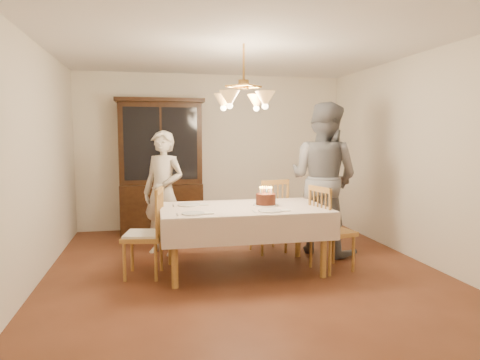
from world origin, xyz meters
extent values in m
plane|color=#582B19|center=(0.00, 0.00, 0.00)|extent=(5.00, 5.00, 0.00)
plane|color=white|center=(0.00, 0.00, 2.60)|extent=(5.00, 5.00, 0.00)
plane|color=white|center=(0.00, 2.50, 1.30)|extent=(4.50, 0.00, 4.50)
plane|color=white|center=(0.00, -2.50, 1.30)|extent=(4.50, 0.00, 4.50)
plane|color=white|center=(-2.25, 0.00, 1.30)|extent=(0.00, 5.00, 5.00)
plane|color=white|center=(2.25, 0.00, 1.30)|extent=(0.00, 5.00, 5.00)
cube|color=olive|center=(0.00, 0.00, 0.73)|extent=(1.80, 1.00, 0.04)
cube|color=white|center=(0.00, 0.00, 0.75)|extent=(1.90, 1.10, 0.01)
cylinder|color=olive|center=(-0.82, -0.42, 0.35)|extent=(0.07, 0.07, 0.71)
cylinder|color=olive|center=(0.82, -0.42, 0.35)|extent=(0.07, 0.07, 0.71)
cylinder|color=olive|center=(-0.82, 0.42, 0.35)|extent=(0.07, 0.07, 0.71)
cylinder|color=olive|center=(0.82, 0.42, 0.35)|extent=(0.07, 0.07, 0.71)
cube|color=black|center=(-0.88, 2.23, 0.40)|extent=(1.30, 0.50, 0.80)
cube|color=black|center=(-0.88, 2.28, 1.45)|extent=(1.30, 0.40, 1.30)
cube|color=black|center=(-0.88, 2.08, 1.45)|extent=(1.14, 0.01, 1.14)
cube|color=black|center=(-0.88, 2.23, 2.13)|extent=(1.38, 0.54, 0.06)
cube|color=olive|center=(0.51, 0.75, 0.45)|extent=(0.53, 0.51, 0.05)
cube|color=olive|center=(0.55, 0.57, 0.97)|extent=(0.40, 0.13, 0.06)
cylinder|color=olive|center=(0.64, 0.96, 0.21)|extent=(0.04, 0.04, 0.43)
cylinder|color=olive|center=(0.29, 0.87, 0.21)|extent=(0.04, 0.04, 0.43)
cylinder|color=olive|center=(0.72, 0.63, 0.21)|extent=(0.04, 0.04, 0.43)
cylinder|color=olive|center=(0.37, 0.54, 0.21)|extent=(0.04, 0.04, 0.43)
cube|color=olive|center=(-1.14, 0.04, 0.45)|extent=(0.49, 0.51, 0.05)
cube|color=olive|center=(-0.96, 0.01, 0.97)|extent=(0.11, 0.40, 0.06)
cylinder|color=olive|center=(-1.28, 0.25, 0.21)|extent=(0.04, 0.04, 0.43)
cylinder|color=olive|center=(-1.34, -0.11, 0.21)|extent=(0.04, 0.04, 0.43)
cylinder|color=olive|center=(-0.94, 0.19, 0.21)|extent=(0.04, 0.04, 0.43)
cylinder|color=olive|center=(-1.01, -0.17, 0.21)|extent=(0.04, 0.04, 0.43)
cube|color=silver|center=(-1.14, 0.04, 0.48)|extent=(0.45, 0.46, 0.03)
cube|color=olive|center=(1.03, -0.18, 0.45)|extent=(0.52, 0.53, 0.05)
cube|color=olive|center=(0.84, -0.23, 0.97)|extent=(0.14, 0.40, 0.06)
cylinder|color=olive|center=(1.24, -0.31, 0.21)|extent=(0.04, 0.04, 0.43)
cylinder|color=olive|center=(1.15, 0.04, 0.21)|extent=(0.04, 0.04, 0.43)
cylinder|color=olive|center=(0.91, -0.40, 0.21)|extent=(0.04, 0.04, 0.43)
cylinder|color=olive|center=(0.82, -0.05, 0.21)|extent=(0.04, 0.04, 0.43)
imported|color=beige|center=(-0.89, 0.94, 0.82)|extent=(0.72, 0.67, 1.65)
imported|color=slate|center=(1.21, 0.57, 1.01)|extent=(1.21, 1.24, 2.01)
cylinder|color=white|center=(0.27, 0.03, 0.77)|extent=(0.30, 0.30, 0.01)
cylinder|color=#3B160D|center=(0.27, 0.03, 0.84)|extent=(0.23, 0.23, 0.13)
cylinder|color=#598CD8|center=(0.34, 0.03, 0.93)|extent=(0.01, 0.01, 0.07)
sphere|color=#FFB23F|center=(0.34, 0.03, 0.97)|extent=(0.01, 0.01, 0.01)
cylinder|color=pink|center=(0.34, 0.06, 0.93)|extent=(0.01, 0.01, 0.07)
sphere|color=#FFB23F|center=(0.34, 0.06, 0.97)|extent=(0.01, 0.01, 0.01)
cylinder|color=#EACC66|center=(0.32, 0.08, 0.93)|extent=(0.01, 0.01, 0.07)
sphere|color=#FFB23F|center=(0.32, 0.08, 0.97)|extent=(0.01, 0.01, 0.01)
cylinder|color=#598CD8|center=(0.30, 0.10, 0.93)|extent=(0.01, 0.01, 0.07)
sphere|color=#FFB23F|center=(0.30, 0.10, 0.97)|extent=(0.01, 0.01, 0.01)
cylinder|color=pink|center=(0.27, 0.10, 0.93)|extent=(0.01, 0.01, 0.07)
sphere|color=#FFB23F|center=(0.27, 0.10, 0.97)|extent=(0.01, 0.01, 0.01)
cylinder|color=#EACC66|center=(0.25, 0.10, 0.93)|extent=(0.01, 0.01, 0.07)
sphere|color=#FFB23F|center=(0.25, 0.10, 0.97)|extent=(0.01, 0.01, 0.01)
cylinder|color=#598CD8|center=(0.23, 0.08, 0.93)|extent=(0.01, 0.01, 0.07)
sphere|color=#FFB23F|center=(0.23, 0.08, 0.97)|extent=(0.01, 0.01, 0.01)
cylinder|color=pink|center=(0.21, 0.06, 0.93)|extent=(0.01, 0.01, 0.07)
sphere|color=#FFB23F|center=(0.21, 0.06, 0.97)|extent=(0.01, 0.01, 0.01)
cylinder|color=#EACC66|center=(0.20, 0.03, 0.93)|extent=(0.01, 0.01, 0.07)
sphere|color=#FFB23F|center=(0.20, 0.03, 0.97)|extent=(0.01, 0.01, 0.01)
cylinder|color=#598CD8|center=(0.21, 0.01, 0.93)|extent=(0.01, 0.01, 0.07)
sphere|color=#FFB23F|center=(0.21, 0.01, 0.97)|extent=(0.01, 0.01, 0.01)
cylinder|color=pink|center=(0.23, -0.02, 0.93)|extent=(0.01, 0.01, 0.07)
sphere|color=#FFB23F|center=(0.23, -0.02, 0.97)|extent=(0.01, 0.01, 0.01)
cylinder|color=#EACC66|center=(0.25, -0.03, 0.93)|extent=(0.01, 0.01, 0.07)
sphere|color=#FFB23F|center=(0.25, -0.03, 0.97)|extent=(0.01, 0.01, 0.01)
cylinder|color=#598CD8|center=(0.27, -0.04, 0.93)|extent=(0.01, 0.01, 0.07)
sphere|color=#FFB23F|center=(0.27, -0.04, 0.97)|extent=(0.01, 0.01, 0.01)
cylinder|color=pink|center=(0.30, -0.03, 0.93)|extent=(0.01, 0.01, 0.07)
sphere|color=#FFB23F|center=(0.30, -0.03, 0.97)|extent=(0.01, 0.01, 0.01)
cylinder|color=#EACC66|center=(0.32, -0.02, 0.93)|extent=(0.01, 0.01, 0.07)
sphere|color=#FFB23F|center=(0.32, -0.02, 0.97)|extent=(0.01, 0.01, 0.01)
cylinder|color=#598CD8|center=(0.34, 0.01, 0.93)|extent=(0.01, 0.01, 0.07)
sphere|color=#FFB23F|center=(0.34, 0.01, 0.97)|extent=(0.01, 0.01, 0.01)
cylinder|color=white|center=(-0.62, -0.35, 0.77)|extent=(0.24, 0.24, 0.02)
cube|color=silver|center=(-0.78, -0.35, 0.76)|extent=(0.01, 0.16, 0.01)
cube|color=silver|center=(-0.45, -0.35, 0.76)|extent=(0.10, 0.10, 0.01)
cylinder|color=white|center=(0.22, -0.35, 0.77)|extent=(0.26, 0.26, 0.02)
cube|color=silver|center=(0.04, -0.35, 0.76)|extent=(0.01, 0.16, 0.01)
cube|color=silver|center=(0.39, -0.35, 0.76)|extent=(0.10, 0.10, 0.01)
cylinder|color=white|center=(-0.61, 0.23, 0.77)|extent=(0.27, 0.27, 0.02)
cube|color=silver|center=(-0.79, 0.23, 0.76)|extent=(0.01, 0.16, 0.01)
cube|color=silver|center=(-0.43, 0.23, 0.76)|extent=(0.10, 0.10, 0.01)
cylinder|color=#BF8C3F|center=(0.00, 0.00, 2.40)|extent=(0.02, 0.02, 0.40)
cylinder|color=#BF8C3F|center=(0.00, 0.00, 2.15)|extent=(0.12, 0.12, 0.10)
cone|color=#D8994C|center=(0.20, 0.20, 1.97)|extent=(0.22, 0.22, 0.18)
sphere|color=#FFD899|center=(0.20, 0.20, 1.90)|extent=(0.07, 0.07, 0.07)
cone|color=#D8994C|center=(-0.20, 0.20, 1.97)|extent=(0.22, 0.22, 0.18)
sphere|color=#FFD899|center=(-0.20, 0.20, 1.90)|extent=(0.07, 0.07, 0.07)
cone|color=#D8994C|center=(-0.20, -0.20, 1.97)|extent=(0.22, 0.22, 0.18)
sphere|color=#FFD899|center=(-0.20, -0.20, 1.90)|extent=(0.07, 0.07, 0.07)
cone|color=#D8994C|center=(0.20, -0.20, 1.97)|extent=(0.22, 0.22, 0.18)
sphere|color=#FFD899|center=(0.20, -0.20, 1.90)|extent=(0.07, 0.07, 0.07)
camera|label=1|loc=(-1.04, -4.77, 1.59)|focal=32.00mm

